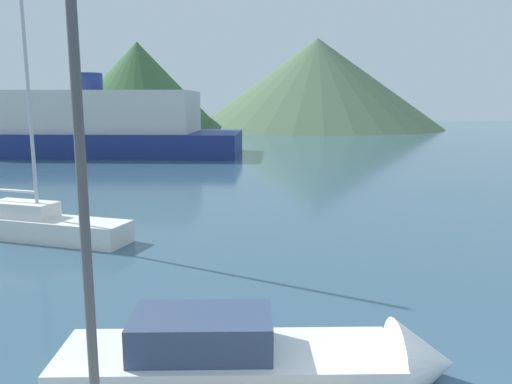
% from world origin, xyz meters
% --- Properties ---
extents(streetlamp, '(0.36, 0.36, 6.17)m').
position_xyz_m(streetlamp, '(-4.60, 0.44, 4.74)').
color(streetlamp, '#4C4C51').
rests_on(streetlamp, dock).
extents(motorboat_near, '(6.86, 2.33, 1.70)m').
position_xyz_m(motorboat_near, '(-2.19, 2.40, 0.36)').
color(motorboat_near, white).
rests_on(motorboat_near, ground_plane).
extents(sailboat_inner, '(7.78, 4.66, 10.45)m').
position_xyz_m(sailboat_inner, '(-9.24, 12.68, 0.53)').
color(sailboat_inner, white).
rests_on(sailboat_inner, ground_plane).
extents(ferry_distant, '(28.53, 14.10, 7.39)m').
position_xyz_m(ferry_distant, '(-12.48, 42.65, 2.56)').
color(ferry_distant, navy).
rests_on(ferry_distant, ground_plane).
extents(hill_west, '(29.47, 29.47, 15.42)m').
position_xyz_m(hill_west, '(-12.51, 87.55, 7.71)').
color(hill_west, '#3D6038').
rests_on(hill_west, ground_plane).
extents(hill_central, '(47.05, 47.05, 16.73)m').
position_xyz_m(hill_central, '(20.55, 89.06, 8.36)').
color(hill_central, '#4C6647').
rests_on(hill_central, ground_plane).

